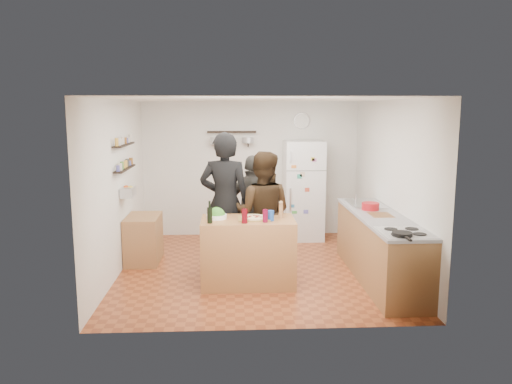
{
  "coord_description": "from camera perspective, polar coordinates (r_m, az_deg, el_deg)",
  "views": [
    {
      "loc": [
        -0.36,
        -7.19,
        2.37
      ],
      "look_at": [
        0.0,
        0.1,
        1.15
      ],
      "focal_mm": 35.0,
      "sensor_mm": 36.0,
      "label": 1
    }
  ],
  "objects": [
    {
      "name": "pizza",
      "position": [
        6.67,
        -0.24,
        -2.89
      ],
      "size": [
        0.34,
        0.34,
        0.02
      ],
      "primitive_type": "cylinder",
      "color": "beige",
      "rests_on": "pizza_board"
    },
    {
      "name": "pepper_mill",
      "position": [
        6.76,
        2.87,
        -2.19
      ],
      "size": [
        0.06,
        0.06,
        0.19
      ],
      "primitive_type": "cylinder",
      "color": "#996A40",
      "rests_on": "prep_island"
    },
    {
      "name": "wine_glass_near",
      "position": [
        6.44,
        -1.31,
        -2.76
      ],
      "size": [
        0.08,
        0.08,
        0.19
      ],
      "primitive_type": "cylinder",
      "color": "#4F060E",
      "rests_on": "prep_island"
    },
    {
      "name": "person_center",
      "position": [
        7.16,
        0.74,
        -2.43
      ],
      "size": [
        1.01,
        0.87,
        1.78
      ],
      "primitive_type": "imported",
      "rotation": [
        0.0,
        0.0,
        2.88
      ],
      "color": "black",
      "rests_on": "floor"
    },
    {
      "name": "side_table",
      "position": [
        8.0,
        -12.72,
        -5.25
      ],
      "size": [
        0.5,
        0.8,
        0.73
      ],
      "primitive_type": "cube",
      "color": "#9F6642",
      "rests_on": "floor"
    },
    {
      "name": "stove_top",
      "position": [
        6.22,
        16.65,
        -4.49
      ],
      "size": [
        0.6,
        0.62,
        0.02
      ],
      "primitive_type": "cube",
      "color": "white",
      "rests_on": "counter_run"
    },
    {
      "name": "person_back",
      "position": [
        7.73,
        -0.3,
        -1.95
      ],
      "size": [
        1.06,
        0.79,
        1.67
      ],
      "primitive_type": "imported",
      "rotation": [
        0.0,
        0.0,
        2.7
      ],
      "color": "#2D2B28",
      "rests_on": "floor"
    },
    {
      "name": "pizza_board",
      "position": [
        6.68,
        -0.24,
        -3.05
      ],
      "size": [
        0.42,
        0.34,
        0.02
      ],
      "primitive_type": "cube",
      "color": "olive",
      "rests_on": "prep_island"
    },
    {
      "name": "wall_clock",
      "position": [
        9.36,
        5.26,
        8.11
      ],
      "size": [
        0.3,
        0.03,
        0.3
      ],
      "primitive_type": "cylinder",
      "rotation": [
        1.57,
        0.0,
        0.0
      ],
      "color": "silver",
      "rests_on": "back_wall"
    },
    {
      "name": "produce_basket",
      "position": [
        7.64,
        -14.42,
        0.01
      ],
      "size": [
        0.18,
        0.35,
        0.14
      ],
      "primitive_type": "cube",
      "color": "silver",
      "rests_on": "left_wall"
    },
    {
      "name": "person_left",
      "position": [
        7.24,
        -3.55,
        -1.23
      ],
      "size": [
        0.83,
        0.62,
        2.05
      ],
      "primitive_type": "imported",
      "rotation": [
        0.0,
        0.0,
        2.95
      ],
      "color": "black",
      "rests_on": "floor"
    },
    {
      "name": "fridge",
      "position": [
        9.15,
        5.43,
        0.21
      ],
      "size": [
        0.7,
        0.68,
        1.8
      ],
      "primitive_type": "cube",
      "color": "white",
      "rests_on": "floor"
    },
    {
      "name": "cutting_board",
      "position": [
        7.12,
        14.06,
        -2.62
      ],
      "size": [
        0.3,
        0.4,
        0.02
      ],
      "primitive_type": "cube",
      "color": "#986337",
      "rests_on": "counter_run"
    },
    {
      "name": "red_bowl",
      "position": [
        7.42,
        12.94,
        -1.6
      ],
      "size": [
        0.25,
        0.25,
        0.1
      ],
      "primitive_type": "cylinder",
      "color": "#A6121A",
      "rests_on": "counter_run"
    },
    {
      "name": "pot_rack",
      "position": [
        9.2,
        -2.79,
        6.87
      ],
      "size": [
        0.9,
        0.04,
        0.04
      ],
      "primitive_type": "cube",
      "color": "black",
      "rests_on": "back_wall"
    },
    {
      "name": "room_shell",
      "position": [
        7.67,
        -0.11,
        1.09
      ],
      "size": [
        4.2,
        4.2,
        4.2
      ],
      "color": "brown",
      "rests_on": "ground"
    },
    {
      "name": "counter_run",
      "position": [
        7.21,
        13.97,
        -6.24
      ],
      "size": [
        0.63,
        2.63,
        0.9
      ],
      "primitive_type": "cube",
      "color": "#9E7042",
      "rests_on": "floor"
    },
    {
      "name": "prep_island",
      "position": [
        6.81,
        -0.93,
        -6.84
      ],
      "size": [
        1.25,
        0.72,
        0.91
      ],
      "primitive_type": "cube",
      "color": "#9E5F3A",
      "rests_on": "floor"
    },
    {
      "name": "wine_bottle",
      "position": [
        6.46,
        -5.31,
        -2.68
      ],
      "size": [
        0.07,
        0.07,
        0.2
      ],
      "primitive_type": "cylinder",
      "color": "black",
      "rests_on": "prep_island"
    },
    {
      "name": "salad_bowl",
      "position": [
        6.74,
        -4.53,
        -2.81
      ],
      "size": [
        0.28,
        0.28,
        0.06
      ],
      "primitive_type": "cylinder",
      "color": "white",
      "rests_on": "prep_island"
    },
    {
      "name": "sink",
      "position": [
        7.9,
        12.34,
        -1.34
      ],
      "size": [
        0.5,
        0.8,
        0.03
      ],
      "primitive_type": "cube",
      "color": "silver",
      "rests_on": "counter_run"
    },
    {
      "name": "salt_canister",
      "position": [
        6.58,
        1.71,
        -2.72
      ],
      "size": [
        0.08,
        0.08,
        0.14
      ],
      "primitive_type": "cylinder",
      "color": "#1A4392",
      "rests_on": "prep_island"
    },
    {
      "name": "wine_glass_far",
      "position": [
        6.49,
        1.06,
        -2.75
      ],
      "size": [
        0.07,
        0.07,
        0.17
      ],
      "primitive_type": "cylinder",
      "color": "#5D0822",
      "rests_on": "prep_island"
    },
    {
      "name": "spice_shelf_upper",
      "position": [
        7.57,
        -14.86,
        5.24
      ],
      "size": [
        0.12,
        1.0,
        0.02
      ],
      "primitive_type": "cube",
      "color": "black",
      "rests_on": "left_wall"
    },
    {
      "name": "spice_shelf_lower",
      "position": [
        7.6,
        -14.75,
        2.61
      ],
      "size": [
        0.12,
        1.0,
        0.02
      ],
      "primitive_type": "cube",
      "color": "black",
      "rests_on": "left_wall"
    },
    {
      "name": "skillet",
      "position": [
        6.01,
        16.36,
        -4.64
      ],
      "size": [
        0.23,
        0.23,
        0.04
      ],
      "primitive_type": "cylinder",
      "color": "black",
      "rests_on": "stove_top"
    }
  ]
}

